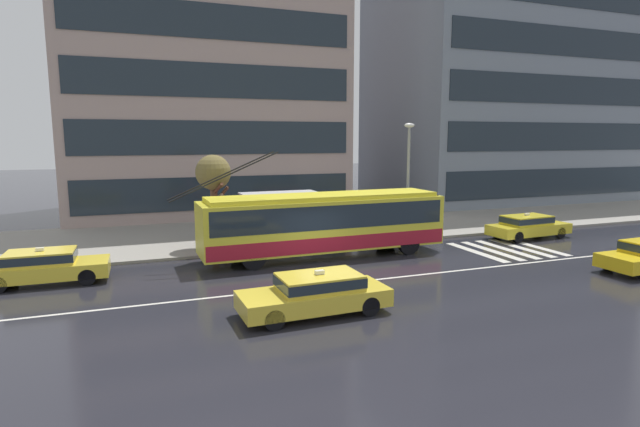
{
  "coord_description": "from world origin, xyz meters",
  "views": [
    {
      "loc": [
        -7.13,
        -18.14,
        5.49
      ],
      "look_at": [
        0.85,
        3.25,
        2.01
      ],
      "focal_mm": 28.11,
      "sensor_mm": 36.0,
      "label": 1
    }
  ],
  "objects_px": {
    "trolleybus": "(325,222)",
    "street_tree_bare": "(213,176)",
    "taxi_ahead_of_bus": "(528,226)",
    "pedestrian_approaching_curb": "(223,214)",
    "taxi_queued_behind_bus": "(44,265)",
    "taxi_oncoming_near": "(316,292)",
    "pedestrian_at_shelter": "(245,211)",
    "bus_shelter": "(278,204)",
    "street_lamp": "(408,169)"
  },
  "relations": [
    {
      "from": "taxi_queued_behind_bus",
      "to": "bus_shelter",
      "type": "distance_m",
      "value": 11.18
    },
    {
      "from": "pedestrian_at_shelter",
      "to": "pedestrian_approaching_curb",
      "type": "distance_m",
      "value": 1.96
    },
    {
      "from": "pedestrian_at_shelter",
      "to": "street_lamp",
      "type": "height_order",
      "value": "street_lamp"
    },
    {
      "from": "pedestrian_at_shelter",
      "to": "street_tree_bare",
      "type": "height_order",
      "value": "street_tree_bare"
    },
    {
      "from": "taxi_oncoming_near",
      "to": "bus_shelter",
      "type": "distance_m",
      "value": 11.0
    },
    {
      "from": "pedestrian_approaching_curb",
      "to": "street_tree_bare",
      "type": "relative_size",
      "value": 0.43
    },
    {
      "from": "trolleybus",
      "to": "pedestrian_at_shelter",
      "type": "distance_m",
      "value": 5.27
    },
    {
      "from": "bus_shelter",
      "to": "street_lamp",
      "type": "xyz_separation_m",
      "value": [
        6.86,
        -1.38,
        1.75
      ]
    },
    {
      "from": "taxi_oncoming_near",
      "to": "bus_shelter",
      "type": "bearing_deg",
      "value": 80.36
    },
    {
      "from": "street_lamp",
      "to": "pedestrian_at_shelter",
      "type": "bearing_deg",
      "value": 165.62
    },
    {
      "from": "taxi_ahead_of_bus",
      "to": "pedestrian_at_shelter",
      "type": "distance_m",
      "value": 15.45
    },
    {
      "from": "taxi_ahead_of_bus",
      "to": "taxi_oncoming_near",
      "type": "bearing_deg",
      "value": -154.45
    },
    {
      "from": "trolleybus",
      "to": "taxi_queued_behind_bus",
      "type": "bearing_deg",
      "value": -178.12
    },
    {
      "from": "bus_shelter",
      "to": "trolleybus",
      "type": "bearing_deg",
      "value": -72.31
    },
    {
      "from": "trolleybus",
      "to": "street_tree_bare",
      "type": "bearing_deg",
      "value": 143.29
    },
    {
      "from": "taxi_oncoming_near",
      "to": "street_tree_bare",
      "type": "height_order",
      "value": "street_tree_bare"
    },
    {
      "from": "trolleybus",
      "to": "taxi_queued_behind_bus",
      "type": "relative_size",
      "value": 2.86
    },
    {
      "from": "trolleybus",
      "to": "taxi_oncoming_near",
      "type": "bearing_deg",
      "value": -112.95
    },
    {
      "from": "taxi_ahead_of_bus",
      "to": "bus_shelter",
      "type": "height_order",
      "value": "bus_shelter"
    },
    {
      "from": "pedestrian_approaching_curb",
      "to": "taxi_queued_behind_bus",
      "type": "bearing_deg",
      "value": -155.0
    },
    {
      "from": "taxi_queued_behind_bus",
      "to": "trolleybus",
      "type": "bearing_deg",
      "value": 1.88
    },
    {
      "from": "bus_shelter",
      "to": "street_tree_bare",
      "type": "bearing_deg",
      "value": -174.76
    },
    {
      "from": "taxi_ahead_of_bus",
      "to": "street_tree_bare",
      "type": "height_order",
      "value": "street_tree_bare"
    },
    {
      "from": "pedestrian_at_shelter",
      "to": "taxi_oncoming_near",
      "type": "bearing_deg",
      "value": -91.06
    },
    {
      "from": "street_tree_bare",
      "to": "street_lamp",
      "type": "bearing_deg",
      "value": -6.0
    },
    {
      "from": "street_tree_bare",
      "to": "pedestrian_approaching_curb",
      "type": "bearing_deg",
      "value": -39.55
    },
    {
      "from": "bus_shelter",
      "to": "pedestrian_approaching_curb",
      "type": "bearing_deg",
      "value": -168.22
    },
    {
      "from": "taxi_ahead_of_bus",
      "to": "taxi_oncoming_near",
      "type": "height_order",
      "value": "same"
    },
    {
      "from": "taxi_ahead_of_bus",
      "to": "street_lamp",
      "type": "bearing_deg",
      "value": 160.69
    },
    {
      "from": "street_tree_bare",
      "to": "trolleybus",
      "type": "bearing_deg",
      "value": -36.71
    },
    {
      "from": "taxi_ahead_of_bus",
      "to": "bus_shelter",
      "type": "xyz_separation_m",
      "value": [
        -13.17,
        3.59,
        1.33
      ]
    },
    {
      "from": "taxi_ahead_of_bus",
      "to": "taxi_oncoming_near",
      "type": "distance_m",
      "value": 16.62
    },
    {
      "from": "taxi_queued_behind_bus",
      "to": "taxi_oncoming_near",
      "type": "relative_size",
      "value": 0.93
    },
    {
      "from": "pedestrian_approaching_curb",
      "to": "taxi_oncoming_near",
      "type": "bearing_deg",
      "value": -83.59
    },
    {
      "from": "taxi_queued_behind_bus",
      "to": "street_lamp",
      "type": "distance_m",
      "value": 17.67
    },
    {
      "from": "taxi_ahead_of_bus",
      "to": "pedestrian_approaching_curb",
      "type": "relative_size",
      "value": 2.45
    },
    {
      "from": "bus_shelter",
      "to": "street_lamp",
      "type": "relative_size",
      "value": 0.65
    },
    {
      "from": "pedestrian_at_shelter",
      "to": "street_lamp",
      "type": "distance_m",
      "value": 9.0
    },
    {
      "from": "taxi_queued_behind_bus",
      "to": "pedestrian_approaching_curb",
      "type": "bearing_deg",
      "value": 25.0
    },
    {
      "from": "taxi_ahead_of_bus",
      "to": "pedestrian_at_shelter",
      "type": "xyz_separation_m",
      "value": [
        -14.78,
        4.38,
        0.99
      ]
    },
    {
      "from": "taxi_ahead_of_bus",
      "to": "trolleybus",
      "type": "bearing_deg",
      "value": -179.6
    },
    {
      "from": "taxi_queued_behind_bus",
      "to": "street_lamp",
      "type": "bearing_deg",
      "value": 8.84
    },
    {
      "from": "taxi_oncoming_near",
      "to": "pedestrian_approaching_curb",
      "type": "relative_size",
      "value": 2.42
    },
    {
      "from": "taxi_queued_behind_bus",
      "to": "street_tree_bare",
      "type": "xyz_separation_m",
      "value": [
        6.99,
        3.75,
        2.94
      ]
    },
    {
      "from": "pedestrian_at_shelter",
      "to": "pedestrian_approaching_curb",
      "type": "relative_size",
      "value": 1.03
    },
    {
      "from": "bus_shelter",
      "to": "street_tree_bare",
      "type": "xyz_separation_m",
      "value": [
        -3.35,
        -0.31,
        1.61
      ]
    },
    {
      "from": "taxi_queued_behind_bus",
      "to": "street_tree_bare",
      "type": "bearing_deg",
      "value": 28.2
    },
    {
      "from": "taxi_ahead_of_bus",
      "to": "pedestrian_approaching_curb",
      "type": "xyz_separation_m",
      "value": [
        -16.14,
        2.97,
        1.05
      ]
    },
    {
      "from": "bus_shelter",
      "to": "taxi_ahead_of_bus",
      "type": "bearing_deg",
      "value": -15.25
    },
    {
      "from": "trolleybus",
      "to": "street_tree_bare",
      "type": "xyz_separation_m",
      "value": [
        -4.52,
        3.37,
        2.03
      ]
    }
  ]
}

